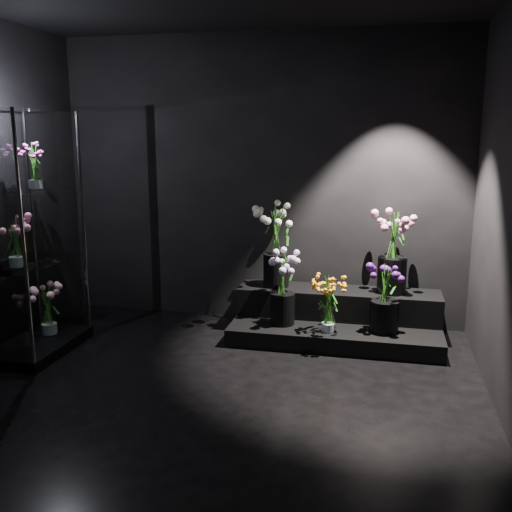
% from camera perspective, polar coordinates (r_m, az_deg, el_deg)
% --- Properties ---
extents(floor, '(4.00, 4.00, 0.00)m').
position_cam_1_polar(floor, '(4.12, -5.60, -14.70)').
color(floor, black).
rests_on(floor, ground).
extents(wall_back, '(4.00, 0.00, 4.00)m').
position_cam_1_polar(wall_back, '(5.63, 0.46, 7.49)').
color(wall_back, black).
rests_on(wall_back, floor).
extents(display_riser, '(1.89, 0.84, 0.42)m').
position_cam_1_polar(display_riser, '(5.39, 8.06, -6.16)').
color(display_riser, black).
rests_on(display_riser, floor).
extents(display_case, '(0.56, 0.93, 2.04)m').
position_cam_1_polar(display_case, '(5.13, -21.78, 1.92)').
color(display_case, black).
rests_on(display_case, floor).
extents(bouquet_orange_bells, '(0.37, 0.37, 0.49)m').
position_cam_1_polar(bouquet_orange_bells, '(5.01, 7.28, -4.70)').
color(bouquet_orange_bells, white).
rests_on(bouquet_orange_bells, display_riser).
extents(bouquet_lilac, '(0.43, 0.43, 0.64)m').
position_cam_1_polar(bouquet_lilac, '(5.13, 2.69, -2.85)').
color(bouquet_lilac, black).
rests_on(bouquet_lilac, display_riser).
extents(bouquet_purple, '(0.36, 0.36, 0.60)m').
position_cam_1_polar(bouquet_purple, '(5.07, 12.79, -3.93)').
color(bouquet_purple, black).
rests_on(bouquet_purple, display_riser).
extents(bouquet_cream_roses, '(0.45, 0.45, 0.78)m').
position_cam_1_polar(bouquet_cream_roses, '(5.40, 2.05, 1.67)').
color(bouquet_cream_roses, black).
rests_on(bouquet_cream_roses, display_riser).
extents(bouquet_pink_roses, '(0.45, 0.45, 0.75)m').
position_cam_1_polar(bouquet_pink_roses, '(5.32, 13.55, 0.74)').
color(bouquet_pink_roses, black).
rests_on(bouquet_pink_roses, display_riser).
extents(bouquet_case_pink, '(0.35, 0.35, 0.40)m').
position_cam_1_polar(bouquet_case_pink, '(4.99, -22.93, 1.42)').
color(bouquet_case_pink, white).
rests_on(bouquet_case_pink, display_case).
extents(bouquet_case_magenta, '(0.22, 0.22, 0.38)m').
position_cam_1_polar(bouquet_case_magenta, '(5.20, -21.29, 8.41)').
color(bouquet_case_magenta, white).
rests_on(bouquet_case_magenta, display_case).
extents(bouquet_case_base_pink, '(0.36, 0.36, 0.45)m').
position_cam_1_polar(bouquet_case_base_pink, '(5.43, -20.09, -4.89)').
color(bouquet_case_base_pink, white).
rests_on(bouquet_case_base_pink, display_case).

